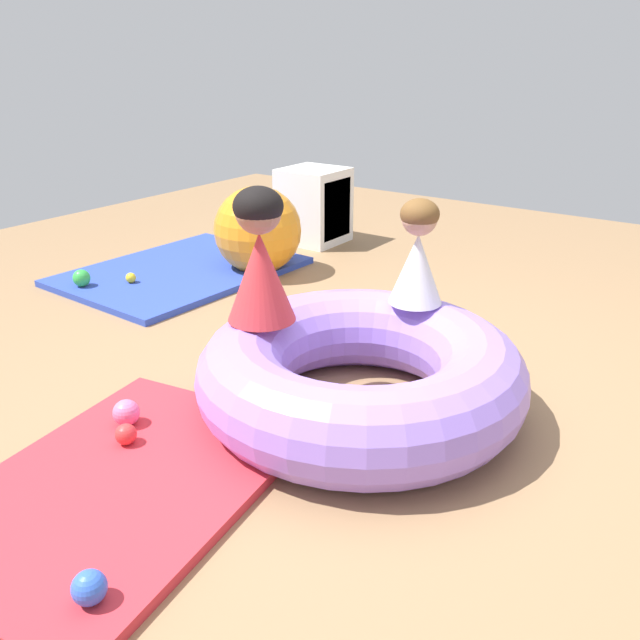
{
  "coord_description": "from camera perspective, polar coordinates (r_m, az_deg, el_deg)",
  "views": [
    {
      "loc": [
        -2.1,
        -1.28,
        1.39
      ],
      "look_at": [
        -0.06,
        0.17,
        0.36
      ],
      "focal_mm": 37.37,
      "sensor_mm": 36.0,
      "label": 1
    }
  ],
  "objects": [
    {
      "name": "play_ball_blue",
      "position": [
        1.97,
        -19.16,
        -20.83
      ],
      "size": [
        0.09,
        0.09,
        0.09
      ],
      "primitive_type": "sphere",
      "color": "blue",
      "rests_on": "gym_mat_far_right"
    },
    {
      "name": "play_ball_teal",
      "position": [
        4.93,
        -7.52,
        6.52
      ],
      "size": [
        0.06,
        0.06,
        0.06
      ],
      "primitive_type": "sphere",
      "color": "teal",
      "rests_on": "gym_mat_front"
    },
    {
      "name": "ground_plane",
      "position": [
        2.83,
        3.53,
        -7.25
      ],
      "size": [
        8.0,
        8.0,
        0.0
      ],
      "primitive_type": "plane",
      "color": "#93704C"
    },
    {
      "name": "gym_mat_far_right",
      "position": [
        2.42,
        -16.82,
        -13.42
      ],
      "size": [
        1.38,
        1.08,
        0.04
      ],
      "primitive_type": "cube",
      "rotation": [
        0.0,
        0.0,
        0.16
      ],
      "color": "red",
      "rests_on": "ground"
    },
    {
      "name": "gym_mat_front",
      "position": [
        4.52,
        -11.78,
        4.11
      ],
      "size": [
        1.51,
        1.14,
        0.04
      ],
      "primitive_type": "cube",
      "rotation": [
        0.0,
        0.0,
        -0.04
      ],
      "color": "#2D47B7",
      "rests_on": "ground"
    },
    {
      "name": "child_in_white",
      "position": [
        2.89,
        8.35,
        5.68
      ],
      "size": [
        0.33,
        0.33,
        0.46
      ],
      "rotation": [
        0.0,
        0.0,
        0.71
      ],
      "color": "white",
      "rests_on": "inflatable_cushion"
    },
    {
      "name": "play_ball_yellow",
      "position": [
        4.3,
        -15.9,
        3.5
      ],
      "size": [
        0.06,
        0.06,
        0.06
      ],
      "primitive_type": "sphere",
      "color": "yellow",
      "rests_on": "gym_mat_front"
    },
    {
      "name": "play_ball_pink",
      "position": [
        2.69,
        -16.26,
        -7.62
      ],
      "size": [
        0.1,
        0.1,
        0.1
      ],
      "primitive_type": "sphere",
      "color": "pink",
      "rests_on": "gym_mat_far_right"
    },
    {
      "name": "inflatable_cushion",
      "position": [
        2.69,
        3.48,
        -4.6
      ],
      "size": [
        1.32,
        1.32,
        0.36
      ],
      "primitive_type": "torus",
      "color": "#9975EA",
      "rests_on": "ground"
    },
    {
      "name": "storage_cube",
      "position": [
        5.13,
        -0.31,
        9.73
      ],
      "size": [
        0.44,
        0.44,
        0.56
      ],
      "color": "white",
      "rests_on": "ground"
    },
    {
      "name": "play_ball_green",
      "position": [
        4.32,
        -19.75,
        3.4
      ],
      "size": [
        0.11,
        0.11,
        0.11
      ],
      "primitive_type": "sphere",
      "color": "green",
      "rests_on": "gym_mat_front"
    },
    {
      "name": "child_in_red",
      "position": [
        2.67,
        -5.17,
        5.4
      ],
      "size": [
        0.29,
        0.29,
        0.55
      ],
      "rotation": [
        0.0,
        0.0,
        3.18
      ],
      "color": "red",
      "rests_on": "inflatable_cushion"
    },
    {
      "name": "exercise_ball_large",
      "position": [
        4.42,
        -5.35,
        7.67
      ],
      "size": [
        0.57,
        0.57,
        0.57
      ],
      "primitive_type": "sphere",
      "color": "orange",
      "rests_on": "ground"
    },
    {
      "name": "play_ball_red",
      "position": [
        2.58,
        -16.29,
        -9.37
      ],
      "size": [
        0.08,
        0.08,
        0.08
      ],
      "primitive_type": "sphere",
      "color": "red",
      "rests_on": "gym_mat_far_right"
    }
  ]
}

